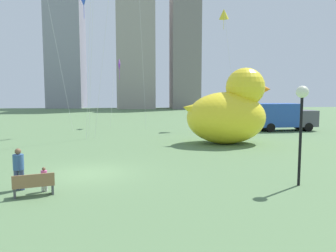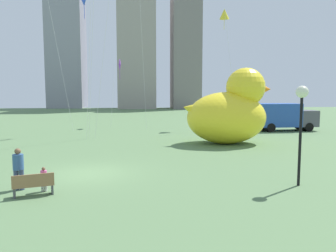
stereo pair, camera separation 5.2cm
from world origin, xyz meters
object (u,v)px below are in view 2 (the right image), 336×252
Objects in this scene: giant_inflatable_duck at (230,112)px; kite_yellow at (224,14)px; person_adult at (18,167)px; kite_purple at (119,67)px; lamppost at (302,106)px; box_truck at (283,117)px; kite_blue at (84,4)px; person_child at (44,178)px; park_bench at (33,184)px.

giant_inflatable_duck is 0.53× the size of kite_yellow.
person_adult is 0.13× the size of kite_yellow.
kite_yellow is 13.38m from kite_purple.
box_truck is (8.18, 19.88, -1.98)m from lamppost.
kite_blue is at bearing -146.80° from kite_yellow.
person_adult is at bearing 164.05° from person_child.
person_child is at bearing -93.60° from kite_purple.
person_adult is at bearing -135.75° from box_truck.
park_bench is 0.22× the size of giant_inflatable_duck.
park_bench is at bearing -133.17° from box_truck.
lamppost is at bearing -1.92° from person_adult.
person_adult is 17.74m from kite_blue.
giant_inflatable_duck is 1.66× the size of lamppost.
person_child is 0.14× the size of giant_inflatable_duck.
park_bench is 16.79m from giant_inflatable_duck.
box_truck is at bearing -19.12° from kite_purple.
giant_inflatable_duck is at bearing -102.00° from kite_yellow.
box_truck is 22.29m from kite_blue.
person_adult is 26.32m from kite_purple.
person_adult is at bearing -136.45° from giant_inflatable_duck.
kite_blue reaches higher than giant_inflatable_duck.
lamppost is 21.59m from box_truck.
person_child is 11.12m from lamppost.
kite_yellow is at bearing 78.00° from giant_inflatable_duck.
person_child is 0.07× the size of kite_yellow.
lamppost is 0.55× the size of kite_purple.
giant_inflatable_duck is at bearing 47.90° from park_bench.
giant_inflatable_duck is 14.68m from kite_blue.
kite_blue is (-11.24, 14.88, 7.76)m from lamppost.
kite_blue reaches higher than kite_purple.
giant_inflatable_duck reaches higher than park_bench.
kite_purple is (-17.29, 5.99, 5.53)m from box_truck.
park_bench is 30.75m from kite_yellow.
park_bench is 1.36m from person_adult.
lamppost is 27.66m from kite_purple.
person_adult is at bearing 133.19° from park_bench.
box_truck is 0.84× the size of kite_purple.
person_adult is at bearing -92.33° from kite_blue.
person_child is at bearing -88.06° from kite_blue.
kite_blue is (-11.45, 3.03, 8.67)m from giant_inflatable_duck.
kite_purple is at bearing 123.61° from giant_inflatable_duck.
box_truck reaches higher than person_adult.
kite_yellow is at bearing 60.75° from park_bench.
person_child is 27.39m from box_truck.
kite_purple is at bearing 86.40° from person_child.
box_truck is 13.20m from kite_yellow.
kite_yellow is (2.81, 24.07, 9.33)m from lamppost.
kite_blue reaches higher than box_truck.
person_adult is (-0.86, 0.92, 0.49)m from park_bench.
giant_inflatable_duck reaches higher than person_child.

